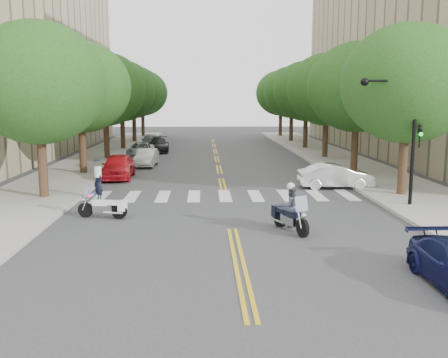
{
  "coord_description": "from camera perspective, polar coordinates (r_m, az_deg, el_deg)",
  "views": [
    {
      "loc": [
        -1.02,
        -18.09,
        4.83
      ],
      "look_at": [
        -0.15,
        3.81,
        1.3
      ],
      "focal_mm": 40.0,
      "sensor_mm": 36.0,
      "label": 1
    }
  ],
  "objects": [
    {
      "name": "tree_r_2",
      "position": [
        41.28,
        11.66,
        9.97
      ],
      "size": [
        6.4,
        6.4,
        8.45
      ],
      "color": "#382316",
      "rests_on": "ground"
    },
    {
      "name": "convertible",
      "position": [
        27.84,
        12.62,
        0.34
      ],
      "size": [
        4.07,
        1.43,
        1.34
      ],
      "primitive_type": "imported",
      "rotation": [
        0.0,
        0.0,
        1.57
      ],
      "color": "white",
      "rests_on": "ground"
    },
    {
      "name": "tree_l_2",
      "position": [
        40.84,
        -13.47,
        9.92
      ],
      "size": [
        6.4,
        6.4,
        8.45
      ],
      "color": "#382316",
      "rests_on": "ground"
    },
    {
      "name": "tree_r_5",
      "position": [
        64.84,
        6.52,
        9.73
      ],
      "size": [
        6.4,
        6.4,
        8.45
      ],
      "color": "#382316",
      "rests_on": "ground"
    },
    {
      "name": "tree_l_0",
      "position": [
        25.32,
        -20.51,
        10.22
      ],
      "size": [
        6.4,
        6.4,
        8.45
      ],
      "color": "#382316",
      "rests_on": "ground"
    },
    {
      "name": "tree_l_1",
      "position": [
        33.02,
        -16.16,
        10.05
      ],
      "size": [
        6.4,
        6.4,
        8.45
      ],
      "color": "#382316",
      "rests_on": "ground"
    },
    {
      "name": "tree_r_0",
      "position": [
        26.02,
        20.23,
        10.19
      ],
      "size": [
        6.4,
        6.4,
        8.45
      ],
      "color": "#382316",
      "rests_on": "ground"
    },
    {
      "name": "tree_l_3",
      "position": [
        48.72,
        -11.64,
        9.82
      ],
      "size": [
        6.4,
        6.4,
        8.45
      ],
      "color": "#382316",
      "rests_on": "ground"
    },
    {
      "name": "ground",
      "position": [
        18.75,
        0.93,
        -5.78
      ],
      "size": [
        140.0,
        140.0,
        0.0
      ],
      "primitive_type": "plane",
      "color": "#38383A",
      "rests_on": "ground"
    },
    {
      "name": "tree_r_4",
      "position": [
        56.95,
        7.76,
        9.8
      ],
      "size": [
        6.4,
        6.4,
        8.45
      ],
      "color": "#382316",
      "rests_on": "ground"
    },
    {
      "name": "tree_r_3",
      "position": [
        49.09,
        9.4,
        9.88
      ],
      "size": [
        6.4,
        6.4,
        8.45
      ],
      "color": "#382316",
      "rests_on": "ground"
    },
    {
      "name": "sidewalk_left",
      "position": [
        41.25,
        -14.14,
        2.26
      ],
      "size": [
        5.0,
        60.0,
        0.15
      ],
      "primitive_type": "cube",
      "color": "#9E9991",
      "rests_on": "ground"
    },
    {
      "name": "motorcycle_parked",
      "position": [
        20.91,
        -13.28,
        -3.13
      ],
      "size": [
        2.07,
        0.76,
        1.35
      ],
      "rotation": [
        0.0,
        0.0,
        1.37
      ],
      "color": "black",
      "rests_on": "ground"
    },
    {
      "name": "officer_standing",
      "position": [
        24.55,
        -14.17,
        -0.59
      ],
      "size": [
        0.66,
        0.69,
        1.59
      ],
      "primitive_type": "imported",
      "rotation": [
        0.0,
        0.0,
        -0.88
      ],
      "color": "black",
      "rests_on": "ground"
    },
    {
      "name": "sidewalk_right",
      "position": [
        41.72,
        12.35,
        2.4
      ],
      "size": [
        5.0,
        60.0,
        0.15
      ],
      "primitive_type": "cube",
      "color": "#9E9991",
      "rests_on": "ground"
    },
    {
      "name": "parked_car_b",
      "position": [
        36.57,
        -8.83,
        2.43
      ],
      "size": [
        1.49,
        3.82,
        1.24
      ],
      "primitive_type": "imported",
      "rotation": [
        0.0,
        0.0,
        -0.05
      ],
      "color": "silver",
      "rests_on": "ground"
    },
    {
      "name": "motorcycle_police",
      "position": [
        18.47,
        7.51,
        -3.48
      ],
      "size": [
        1.11,
        2.16,
        1.83
      ],
      "rotation": [
        0.0,
        0.0,
        3.52
      ],
      "color": "black",
      "rests_on": "ground"
    },
    {
      "name": "parked_car_d",
      "position": [
        46.36,
        -7.46,
        3.91
      ],
      "size": [
        2.08,
        4.6,
        1.31
      ],
      "primitive_type": "imported",
      "rotation": [
        0.0,
        0.0,
        0.06
      ],
      "color": "black",
      "rests_on": "ground"
    },
    {
      "name": "tree_r_1",
      "position": [
        33.57,
        14.97,
        10.08
      ],
      "size": [
        6.4,
        6.4,
        8.45
      ],
      "color": "#382316",
      "rests_on": "ground"
    },
    {
      "name": "parked_car_e",
      "position": [
        49.65,
        -8.4,
        4.33
      ],
      "size": [
        1.97,
        4.41,
        1.47
      ],
      "primitive_type": "imported",
      "rotation": [
        0.0,
        0.0,
        0.05
      ],
      "color": "gray",
      "rests_on": "ground"
    },
    {
      "name": "tree_l_4",
      "position": [
        56.63,
        -10.33,
        9.74
      ],
      "size": [
        6.4,
        6.4,
        8.45
      ],
      "color": "#382316",
      "rests_on": "ground"
    },
    {
      "name": "parked_car_c",
      "position": [
        42.13,
        -9.48,
        3.29
      ],
      "size": [
        2.17,
        4.5,
        1.24
      ],
      "primitive_type": "imported",
      "rotation": [
        0.0,
        0.0,
        0.03
      ],
      "color": "#A6A8AE",
      "rests_on": "ground"
    },
    {
      "name": "tree_l_5",
      "position": [
        64.56,
        -9.34,
        9.68
      ],
      "size": [
        6.4,
        6.4,
        8.45
      ],
      "color": "#382316",
      "rests_on": "ground"
    },
    {
      "name": "traffic_signal_pole",
      "position": [
        23.31,
        19.85,
        5.89
      ],
      "size": [
        2.82,
        0.42,
        6.0
      ],
      "color": "black",
      "rests_on": "ground"
    },
    {
      "name": "parked_car_a",
      "position": [
        31.19,
        -12.01,
        1.44
      ],
      "size": [
        1.89,
        4.45,
        1.5
      ],
      "primitive_type": "imported",
      "rotation": [
        0.0,
        0.0,
        0.03
      ],
      "color": "red",
      "rests_on": "ground"
    }
  ]
}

